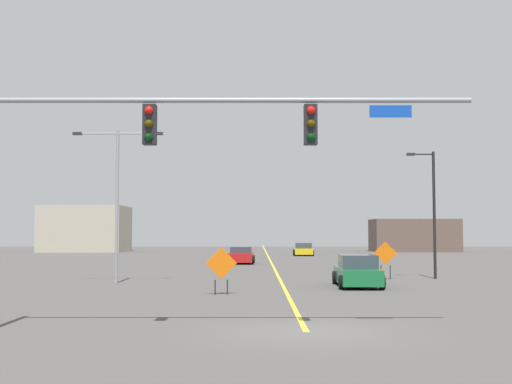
{
  "coord_description": "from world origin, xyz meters",
  "views": [
    {
      "loc": [
        -1.29,
        -16.77,
        2.55
      ],
      "look_at": [
        -1.24,
        20.3,
        4.86
      ],
      "focal_mm": 45.53,
      "sensor_mm": 36.0,
      "label": 1
    }
  ],
  "objects": [
    {
      "name": "car_red_passing",
      "position": [
        -2.5,
        36.24,
        0.65
      ],
      "size": [
        2.24,
        3.92,
        1.38
      ],
      "color": "red",
      "rests_on": "ground"
    },
    {
      "name": "roadside_building_east",
      "position": [
        19.72,
        69.58,
        2.14
      ],
      "size": [
        11.07,
        6.28,
        4.29
      ],
      "color": "brown",
      "rests_on": "ground"
    },
    {
      "name": "car_yellow_far",
      "position": [
        3.9,
        54.65,
        0.66
      ],
      "size": [
        2.28,
        4.4,
        1.39
      ],
      "color": "gold",
      "rests_on": "ground"
    },
    {
      "name": "street_lamp_near_right",
      "position": [
        -8.33,
        16.0,
        4.68
      ],
      "size": [
        4.57,
        0.24,
        7.72
      ],
      "color": "gray",
      "rests_on": "ground"
    },
    {
      "name": "construction_sign_median_far",
      "position": [
        -2.72,
        9.99,
        1.2
      ],
      "size": [
        1.28,
        0.34,
        1.93
      ],
      "color": "orange",
      "rests_on": "ground"
    },
    {
      "name": "ground",
      "position": [
        0.0,
        0.0,
        0.0
      ],
      "size": [
        200.57,
        200.57,
        0.0
      ],
      "primitive_type": "plane",
      "color": "#4C4947"
    },
    {
      "name": "construction_sign_right_lane",
      "position": [
        5.76,
        18.66,
        1.31
      ],
      "size": [
        1.25,
        0.24,
        2.05
      ],
      "color": "orange",
      "rests_on": "ground"
    },
    {
      "name": "road_centre_stripe",
      "position": [
        0.0,
        55.71,
        0.0
      ],
      "size": [
        0.16,
        111.43,
        0.01
      ],
      "color": "yellow",
      "rests_on": "ground"
    },
    {
      "name": "roadside_building_west",
      "position": [
        -23.83,
        69.1,
        3.0
      ],
      "size": [
        10.61,
        8.72,
        6.0
      ],
      "color": "#B2A893",
      "rests_on": "ground"
    },
    {
      "name": "street_lamp_mid_left",
      "position": [
        8.46,
        19.07,
        3.9
      ],
      "size": [
        1.55,
        0.24,
        7.03
      ],
      "color": "black",
      "rests_on": "ground"
    },
    {
      "name": "car_green_distant",
      "position": [
        3.47,
        13.79,
        0.68
      ],
      "size": [
        2.13,
        4.4,
        1.5
      ],
      "color": "#196B38",
      "rests_on": "ground"
    },
    {
      "name": "traffic_signal_assembly",
      "position": [
        -3.91,
        -0.01,
        4.87
      ],
      "size": [
        12.69,
        0.44,
        6.41
      ],
      "color": "gray",
      "rests_on": "ground"
    }
  ]
}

